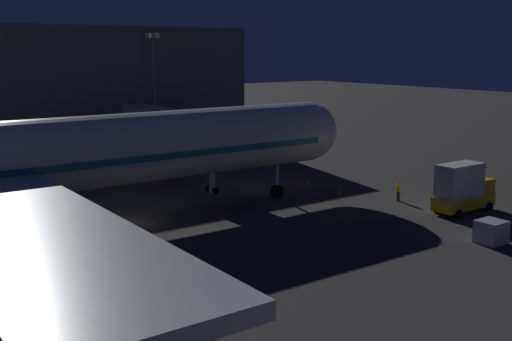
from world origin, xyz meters
TOP-DOWN VIEW (x-y plane):
  - ground_plane at (0.00, 0.00)m, footprint 320.00×320.00m
  - jet_bridge at (10.83, -10.50)m, footprint 19.91×3.40m
  - apron_floodlight_mast at (25.50, -14.90)m, footprint 2.90×0.50m
  - ops_van at (-12.70, -23.46)m, footprint 2.36×5.86m
  - baggage_container_near_belt at (-18.95, -18.13)m, footprint 1.70×1.80m
  - ground_crew_near_nose_gear at (-7.17, -22.08)m, footprint 0.40×0.40m
  - traffic_cone_nose_port at (-2.20, -19.70)m, footprint 0.36×0.36m
  - traffic_cone_nose_starboard at (2.20, -19.70)m, footprint 0.36×0.36m

SIDE VIEW (x-z plane):
  - ground_plane at x=0.00m, z-range 0.00..0.00m
  - traffic_cone_nose_port at x=-2.20m, z-range 0.00..0.55m
  - traffic_cone_nose_starboard at x=2.20m, z-range 0.00..0.55m
  - baggage_container_near_belt at x=-18.95m, z-range 0.00..1.58m
  - ground_crew_near_nose_gear at x=-7.17m, z-range 0.09..1.79m
  - ops_van at x=-12.70m, z-range -0.02..4.06m
  - jet_bridge at x=10.83m, z-range 2.10..9.39m
  - apron_floodlight_mast at x=25.50m, z-range 1.39..16.41m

